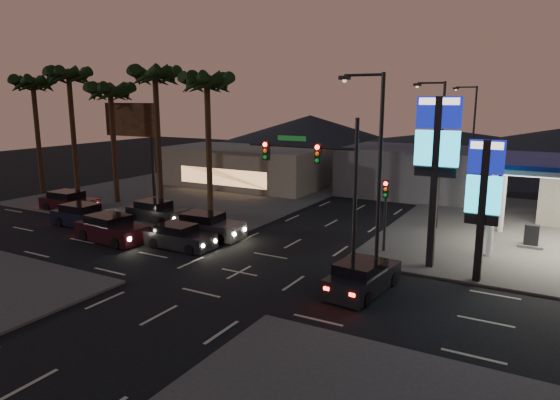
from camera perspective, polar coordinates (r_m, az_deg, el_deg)
The scene contains 26 objects.
ground at distance 26.32m, azimuth -4.68°, elevation -8.24°, with size 140.00×140.00×0.00m, color black.
corner_lot_nw at distance 48.01m, azimuth -9.94°, elevation 0.75°, with size 24.00×24.00×0.12m, color #47443F.
pylon_sign_tall at distance 26.68m, azimuth 17.48°, elevation 5.64°, with size 2.20×0.35×9.00m.
pylon_sign_short at distance 25.53m, azimuth 22.27°, elevation 1.13°, with size 1.60×0.35×7.00m.
traffic_signal_mast at distance 24.95m, azimuth 4.89°, elevation 3.06°, with size 6.10×0.39×8.00m.
pedestal_signal at distance 29.36m, azimuth 11.96°, elevation -0.45°, with size 0.32×0.39×4.30m.
streetlight_near at distance 22.87m, azimuth 10.84°, elevation 3.36°, with size 2.14×0.25×10.00m.
streetlight_mid at distance 35.38m, azimuth 17.59°, elevation 5.85°, with size 2.14×0.25×10.00m.
streetlight_far at distance 49.13m, azimuth 20.99°, elevation 7.07°, with size 2.14×0.25×10.00m.
palm_a at distance 37.75m, azimuth -8.33°, elevation 12.23°, with size 4.41×4.41×10.86m.
palm_b at distance 40.99m, azimuth -14.06°, elevation 12.70°, with size 4.41×4.41×11.46m.
palm_c at distance 44.53m, azimuth -18.78°, elevation 10.92°, with size 4.41×4.41×10.26m.
palm_d at distance 48.36m, azimuth -22.96°, elevation 12.13°, with size 4.41×4.41×11.66m.
palm_e at distance 52.36m, azimuth -26.36°, elevation 11.14°, with size 4.41×4.41×11.06m.
billboard at distance 48.09m, azimuth -16.69°, elevation 8.00°, with size 6.00×0.30×8.50m.
building_far_west at distance 51.31m, azimuth -4.05°, elevation 3.78°, with size 16.00×8.00×4.00m, color #726B5B.
building_far_mid at distance 48.47m, azimuth 14.73°, elevation 3.21°, with size 12.00×9.00×4.40m, color #4C4C51.
hill_left at distance 89.61m, azimuth 3.44°, elevation 7.73°, with size 40.00×40.00×6.00m, color black.
hill_center at distance 81.99m, azimuth 19.45°, elevation 6.05°, with size 60.00×60.00×4.00m, color black.
car_lane_a_front at distance 30.80m, azimuth -11.39°, elevation -4.18°, with size 4.45×1.90×1.44m.
car_lane_a_mid at distance 33.36m, azimuth -18.70°, elevation -3.17°, with size 5.25×2.55×1.66m.
car_lane_a_rear at distance 38.00m, azimuth -21.59°, elevation -1.70°, with size 4.84×2.09×1.57m.
car_lane_b_front at distance 32.74m, azimuth -8.41°, elevation -2.99°, with size 5.05×2.37×1.61m.
car_lane_b_mid at distance 37.70m, azimuth -13.96°, elevation -1.35°, with size 4.77×2.16×1.53m.
car_lane_b_rear at distance 43.43m, azimuth -22.97°, elevation -0.21°, with size 5.00×2.25×1.60m.
suv_station at distance 23.81m, azimuth 9.37°, elevation -8.70°, with size 2.41×4.79×1.54m.
Camera 1 is at (13.90, -20.51, 8.88)m, focal length 32.00 mm.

